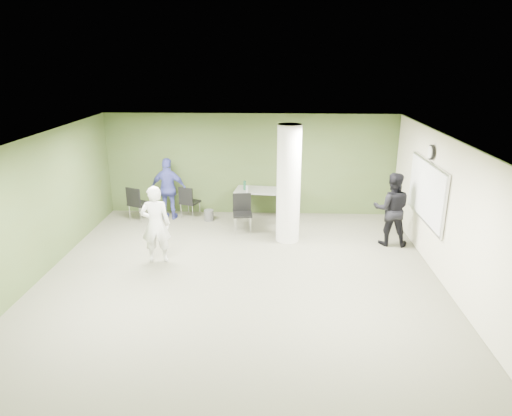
{
  "coord_description": "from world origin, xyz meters",
  "views": [
    {
      "loc": [
        0.68,
        -8.32,
        4.24
      ],
      "look_at": [
        0.28,
        1.0,
        1.14
      ],
      "focal_mm": 32.0,
      "sensor_mm": 36.0,
      "label": 1
    }
  ],
  "objects_px": {
    "folding_table": "(266,192)",
    "chair_back_left": "(137,201)",
    "woman_white": "(156,224)",
    "man_black": "(392,209)",
    "man_blue": "(169,189)"
  },
  "relations": [
    {
      "from": "woman_white",
      "to": "man_black",
      "type": "relative_size",
      "value": 0.98
    },
    {
      "from": "folding_table",
      "to": "chair_back_left",
      "type": "xyz_separation_m",
      "value": [
        -3.46,
        -0.37,
        -0.2
      ]
    },
    {
      "from": "man_blue",
      "to": "man_black",
      "type": "bearing_deg",
      "value": 168.58
    },
    {
      "from": "chair_back_left",
      "to": "man_blue",
      "type": "height_order",
      "value": "man_blue"
    },
    {
      "from": "folding_table",
      "to": "woman_white",
      "type": "xyz_separation_m",
      "value": [
        -2.29,
        -2.89,
        0.09
      ]
    },
    {
      "from": "folding_table",
      "to": "man_black",
      "type": "distance_m",
      "value": 3.41
    },
    {
      "from": "folding_table",
      "to": "man_black",
      "type": "height_order",
      "value": "man_black"
    },
    {
      "from": "folding_table",
      "to": "man_blue",
      "type": "distance_m",
      "value": 2.64
    },
    {
      "from": "man_black",
      "to": "woman_white",
      "type": "bearing_deg",
      "value": 21.04
    },
    {
      "from": "chair_back_left",
      "to": "man_black",
      "type": "height_order",
      "value": "man_black"
    },
    {
      "from": "chair_back_left",
      "to": "man_black",
      "type": "relative_size",
      "value": 0.55
    },
    {
      "from": "woman_white",
      "to": "man_black",
      "type": "height_order",
      "value": "man_black"
    },
    {
      "from": "man_blue",
      "to": "chair_back_left",
      "type": "bearing_deg",
      "value": 19.24
    },
    {
      "from": "man_black",
      "to": "man_blue",
      "type": "distance_m",
      "value": 5.8
    },
    {
      "from": "chair_back_left",
      "to": "woman_white",
      "type": "height_order",
      "value": "woman_white"
    }
  ]
}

